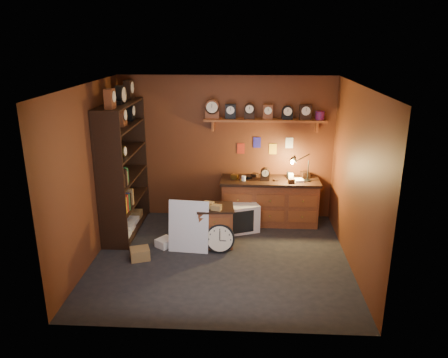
% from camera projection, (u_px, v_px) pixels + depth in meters
% --- Properties ---
extents(floor, '(4.00, 4.00, 0.00)m').
position_uv_depth(floor, '(221.00, 258.00, 6.94)').
color(floor, black).
rests_on(floor, ground).
extents(room_shell, '(4.02, 3.62, 2.71)m').
position_uv_depth(room_shell, '(224.00, 152.00, 6.51)').
color(room_shell, '#602E16').
rests_on(room_shell, ground).
extents(shelving_unit, '(0.47, 1.60, 2.58)m').
position_uv_depth(shelving_unit, '(121.00, 164.00, 7.58)').
color(shelving_unit, black).
rests_on(shelving_unit, ground).
extents(workbench, '(1.81, 0.66, 1.36)m').
position_uv_depth(workbench, '(270.00, 199.00, 8.15)').
color(workbench, brown).
rests_on(workbench, ground).
extents(low_cabinet, '(0.64, 0.56, 0.77)m').
position_uv_depth(low_cabinet, '(215.00, 224.00, 7.29)').
color(low_cabinet, brown).
rests_on(low_cabinet, ground).
extents(big_round_clock, '(0.48, 0.16, 0.48)m').
position_uv_depth(big_round_clock, '(220.00, 238.00, 7.08)').
color(big_round_clock, black).
rests_on(big_round_clock, ground).
extents(white_panel, '(0.67, 0.24, 0.87)m').
position_uv_depth(white_panel, '(189.00, 250.00, 7.20)').
color(white_panel, silver).
rests_on(white_panel, ground).
extents(mini_fridge, '(0.63, 0.66, 0.51)m').
position_uv_depth(mini_fridge, '(243.00, 216.00, 7.90)').
color(mini_fridge, silver).
rests_on(mini_fridge, ground).
extents(floor_box_a, '(0.36, 0.34, 0.18)m').
position_uv_depth(floor_box_a, '(140.00, 254.00, 6.89)').
color(floor_box_a, olive).
rests_on(floor_box_a, ground).
extents(floor_box_b, '(0.34, 0.35, 0.14)m').
position_uv_depth(floor_box_b, '(165.00, 242.00, 7.32)').
color(floor_box_b, white).
rests_on(floor_box_b, ground).
extents(floor_box_c, '(0.27, 0.25, 0.17)m').
position_uv_depth(floor_box_c, '(191.00, 229.00, 7.78)').
color(floor_box_c, olive).
rests_on(floor_box_c, ground).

